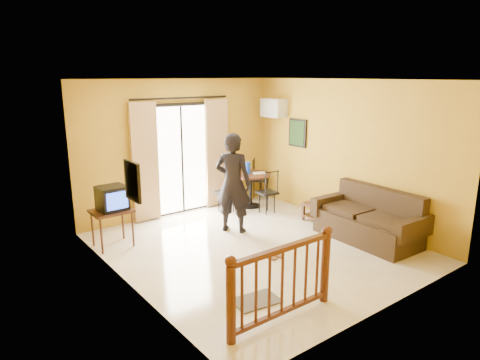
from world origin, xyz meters
TOP-DOWN VIEW (x-y plane):
  - ground at (0.00, 0.00)m, footprint 5.00×5.00m
  - room_shell at (0.00, 0.00)m, footprint 5.00×5.00m
  - balcony_door at (0.00, 2.43)m, footprint 2.25×0.14m
  - tv_table at (-1.90, 1.55)m, footprint 0.65×0.54m
  - television at (-1.87, 1.54)m, footprint 0.48×0.44m
  - picture_left at (-2.22, -0.20)m, footprint 0.05×0.42m
  - dining_table at (1.40, 1.89)m, footprint 0.91×0.91m
  - water_jug at (1.36, 1.95)m, footprint 0.13×0.13m
  - serving_tray at (1.56, 1.79)m, footprint 0.32×0.25m
  - dining_chairs at (1.38, 1.83)m, footprint 1.80×1.46m
  - air_conditioner at (2.09, 1.95)m, footprint 0.31×0.60m
  - botanical_print at (2.22, 1.30)m, footprint 0.05×0.50m
  - coffee_table at (1.85, 0.15)m, footprint 0.45×0.81m
  - bowl at (1.85, 0.21)m, footprint 0.25×0.25m
  - sofa at (1.86, -0.93)m, footprint 0.96×1.95m
  - standing_person at (0.18, 0.89)m, footprint 0.76×0.81m
  - stair_balustrade at (-1.15, -1.90)m, footprint 1.63×0.13m
  - doormat at (-1.12, -1.38)m, footprint 0.65×0.48m
  - sandals at (-0.02, -0.47)m, footprint 0.29×0.27m

SIDE VIEW (x-z plane):
  - ground at x=0.00m, z-range 0.00..0.00m
  - dining_chairs at x=1.38m, z-range -0.47..0.47m
  - doormat at x=-1.12m, z-range 0.00..0.02m
  - sandals at x=-0.02m, z-range 0.00..0.03m
  - coffee_table at x=1.85m, z-range 0.06..0.42m
  - sofa at x=1.86m, z-range -0.12..0.80m
  - bowl at x=1.85m, z-range 0.36..0.42m
  - stair_balustrade at x=-1.15m, z-range 0.05..1.08m
  - tv_table at x=-1.90m, z-range 0.25..0.90m
  - dining_table at x=1.40m, z-range 0.22..0.97m
  - serving_tray at x=1.56m, z-range 0.75..0.77m
  - television at x=-1.87m, z-range 0.65..1.06m
  - water_jug at x=1.36m, z-range 0.75..1.01m
  - standing_person at x=0.18m, z-range 0.00..1.87m
  - balcony_door at x=0.00m, z-range -0.04..2.42m
  - picture_left at x=-2.22m, z-range 1.29..1.81m
  - botanical_print at x=2.22m, z-range 1.35..1.95m
  - room_shell at x=0.00m, z-range -0.80..4.20m
  - air_conditioner at x=2.09m, z-range 1.95..2.35m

